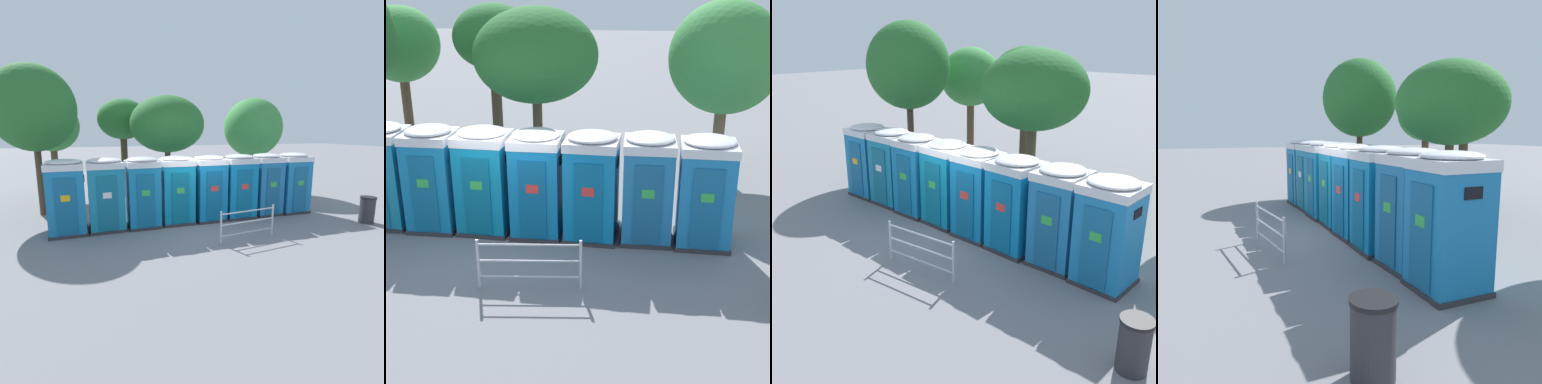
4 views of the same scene
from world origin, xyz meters
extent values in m
plane|color=slate|center=(0.00, 0.00, 0.00)|extent=(120.00, 120.00, 0.00)
cube|color=#2D2D33|center=(-3.20, 0.34, 0.05)|extent=(1.25, 1.22, 0.10)
cube|color=black|center=(-2.60, 0.35, 1.89)|extent=(0.03, 0.36, 0.20)
cube|color=#2D2D33|center=(-1.92, 0.30, 0.05)|extent=(1.18, 1.21, 0.10)
cube|color=#1377B3|center=(-1.92, 0.30, 1.15)|extent=(1.12, 1.16, 2.10)
cube|color=#0F5D8B|center=(-1.91, -0.28, 1.07)|extent=(0.61, 0.04, 1.85)
cube|color=green|center=(-1.91, -0.30, 1.35)|extent=(0.28, 0.01, 0.20)
cube|color=black|center=(-1.36, 0.31, 1.89)|extent=(0.03, 0.36, 0.20)
cube|color=white|center=(-1.92, 0.30, 2.30)|extent=(1.15, 1.19, 0.20)
ellipsoid|color=white|center=(-1.92, 0.30, 2.45)|extent=(1.10, 1.13, 0.18)
cube|color=#2D2D33|center=(-0.64, 0.34, 0.05)|extent=(1.25, 1.23, 0.10)
cube|color=#0C7EAB|center=(-0.64, 0.34, 1.15)|extent=(1.19, 1.18, 2.10)
cube|color=#096286|center=(-0.66, -0.24, 1.07)|extent=(0.63, 0.05, 1.85)
cube|color=green|center=(-0.66, -0.26, 1.35)|extent=(0.28, 0.02, 0.20)
cube|color=black|center=(-0.05, 0.33, 1.89)|extent=(0.04, 0.36, 0.20)
cube|color=white|center=(-0.64, 0.34, 2.30)|extent=(1.22, 1.21, 0.20)
ellipsoid|color=white|center=(-0.64, 0.34, 2.45)|extent=(1.16, 1.15, 0.18)
cube|color=#2D2D33|center=(0.64, 0.30, 0.05)|extent=(1.18, 1.21, 0.10)
cube|color=#0E72B4|center=(0.64, 0.30, 1.15)|extent=(1.13, 1.15, 2.10)
cube|color=#0B598C|center=(0.65, -0.28, 1.07)|extent=(0.61, 0.04, 1.85)
cube|color=red|center=(0.65, -0.30, 1.35)|extent=(0.28, 0.01, 0.20)
cube|color=black|center=(1.21, 0.31, 1.89)|extent=(0.03, 0.36, 0.20)
cube|color=white|center=(0.64, 0.30, 2.30)|extent=(1.16, 1.19, 0.20)
ellipsoid|color=white|center=(0.64, 0.30, 2.45)|extent=(1.11, 1.13, 0.18)
cube|color=#2D2D33|center=(1.92, 0.29, 0.05)|extent=(1.25, 1.23, 0.10)
cube|color=#0D78B9|center=(1.92, 0.29, 1.15)|extent=(1.19, 1.17, 2.10)
cube|color=#0A5E90|center=(1.90, -0.30, 1.07)|extent=(0.64, 0.05, 1.85)
cube|color=red|center=(1.90, -0.31, 1.35)|extent=(0.28, 0.02, 0.20)
cube|color=black|center=(2.51, 0.27, 1.89)|extent=(0.03, 0.36, 0.20)
cube|color=white|center=(1.92, 0.29, 2.30)|extent=(1.22, 1.21, 0.20)
ellipsoid|color=white|center=(1.92, 0.29, 2.45)|extent=(1.16, 1.15, 0.18)
cube|color=#2D2D33|center=(3.20, 0.35, 0.05)|extent=(1.20, 1.23, 0.10)
cube|color=#1D72B1|center=(3.20, 0.35, 1.15)|extent=(1.14, 1.17, 2.10)
cube|color=#17598A|center=(3.22, -0.24, 1.07)|extent=(0.61, 0.05, 1.85)
cube|color=green|center=(3.22, -0.25, 1.35)|extent=(0.28, 0.02, 0.20)
cube|color=black|center=(3.77, 0.36, 1.89)|extent=(0.03, 0.36, 0.20)
cube|color=white|center=(3.20, 0.35, 2.30)|extent=(1.17, 1.20, 0.20)
ellipsoid|color=white|center=(3.20, 0.35, 2.45)|extent=(1.12, 1.15, 0.18)
cube|color=#2D2D33|center=(4.48, 0.29, 0.05)|extent=(1.24, 1.21, 0.10)
cube|color=#1B79BB|center=(4.48, 0.29, 1.15)|extent=(1.18, 1.15, 2.10)
cube|color=#155E92|center=(4.48, -0.29, 1.07)|extent=(0.65, 0.03, 1.85)
cube|color=green|center=(4.48, -0.31, 1.35)|extent=(0.28, 0.01, 0.20)
cube|color=black|center=(5.08, 0.29, 1.89)|extent=(0.03, 0.36, 0.20)
cube|color=white|center=(4.48, 0.29, 2.30)|extent=(1.22, 1.18, 0.20)
ellipsoid|color=white|center=(4.48, 0.29, 2.45)|extent=(1.16, 1.12, 0.18)
cylinder|color=brown|center=(5.24, 5.03, 1.37)|extent=(0.35, 0.35, 2.73)
ellipsoid|color=#3D8C42|center=(5.24, 5.03, 3.63)|extent=(3.28, 3.28, 3.24)
cylinder|color=brown|center=(-0.08, 3.81, 1.51)|extent=(0.28, 0.28, 3.02)
ellipsoid|color=#286B2D|center=(-0.08, 3.81, 3.75)|extent=(3.51, 3.51, 2.65)
cylinder|color=#4C3826|center=(-1.90, 5.90, 1.74)|extent=(0.35, 0.35, 3.48)
ellipsoid|color=#286B2D|center=(-1.90, 5.90, 4.04)|extent=(2.57, 2.57, 2.06)
cylinder|color=brown|center=(-5.36, 6.53, 1.50)|extent=(0.33, 0.33, 3.00)
ellipsoid|color=#3D8C42|center=(-5.36, 6.53, 3.70)|extent=(2.66, 2.66, 2.54)
cylinder|color=#B7B7BC|center=(0.00, -2.32, 0.53)|extent=(0.06, 0.06, 1.05)
cylinder|color=#B7B7BC|center=(1.98, -2.08, 0.53)|extent=(0.06, 0.06, 1.05)
cylinder|color=#B7B7BC|center=(0.99, -2.20, 0.95)|extent=(1.99, 0.28, 0.04)
cylinder|color=#B7B7BC|center=(0.99, -2.20, 0.60)|extent=(1.99, 0.28, 0.04)
cylinder|color=#B7B7BC|center=(0.99, -2.20, 0.25)|extent=(1.99, 0.28, 0.04)
camera|label=1|loc=(-3.67, -10.29, 3.43)|focal=28.00mm
camera|label=2|loc=(3.19, -11.14, 5.62)|focal=50.00mm
camera|label=3|loc=(8.38, -8.55, 5.38)|focal=42.00mm
camera|label=4|loc=(9.71, -3.86, 2.86)|focal=35.00mm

